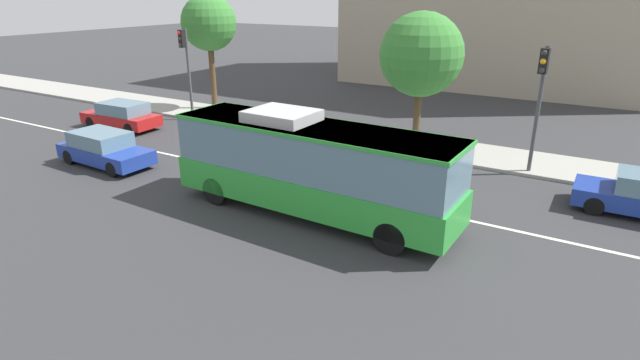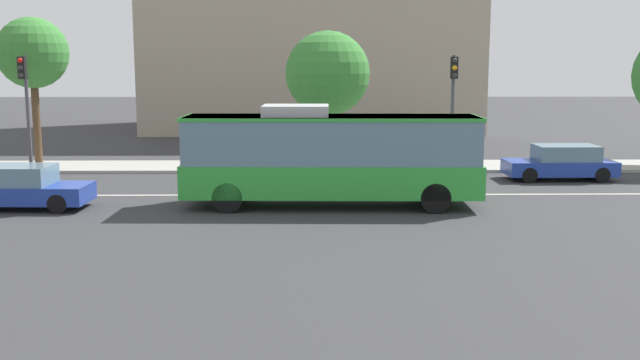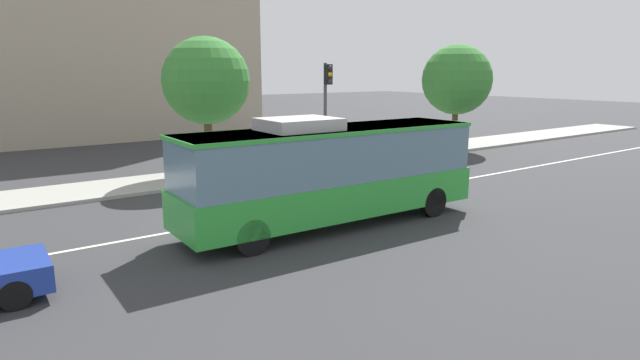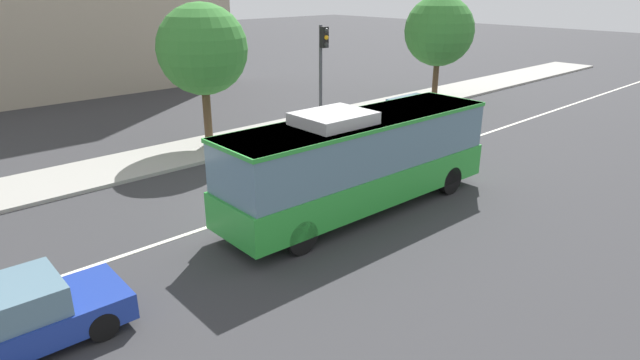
{
  "view_description": "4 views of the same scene",
  "coord_description": "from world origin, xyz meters",
  "views": [
    {
      "loc": [
        10.08,
        -15.45,
        7.17
      ],
      "look_at": [
        2.01,
        -1.9,
        1.17
      ],
      "focal_mm": 28.03,
      "sensor_mm": 36.0,
      "label": 1
    },
    {
      "loc": [
        1.17,
        -26.73,
        4.86
      ],
      "look_at": [
        1.52,
        -1.2,
        0.76
      ],
      "focal_mm": 41.01,
      "sensor_mm": 36.0,
      "label": 2
    },
    {
      "loc": [
        -7.88,
        -15.12,
        4.83
      ],
      "look_at": [
        2.76,
        -0.34,
        1.04
      ],
      "focal_mm": 29.58,
      "sensor_mm": 36.0,
      "label": 3
    },
    {
      "loc": [
        -10.03,
        -13.22,
        7.08
      ],
      "look_at": [
        1.47,
        -0.7,
        0.72
      ],
      "focal_mm": 29.77,
      "sensor_mm": 36.0,
      "label": 4
    }
  ],
  "objects": [
    {
      "name": "street_tree_kerbside_left",
      "position": [
        18.09,
        6.59,
        4.27
      ],
      "size": [
        4.25,
        4.25,
        6.41
      ],
      "color": "#4C3823",
      "rests_on": "ground_plane"
    },
    {
      "name": "street_tree_kerbside_right",
      "position": [
        1.99,
        7.34,
        4.37
      ],
      "size": [
        3.91,
        3.91,
        6.34
      ],
      "color": "#4C3823",
      "rests_on": "ground_plane"
    },
    {
      "name": "sedan_blue",
      "position": [
        11.73,
        3.47,
        0.72
      ],
      "size": [
        4.51,
        1.84,
        1.46
      ],
      "rotation": [
        0.0,
        0.0,
        3.15
      ],
      "color": "#1E3899",
      "rests_on": "ground_plane"
    },
    {
      "name": "traffic_light_mid_block",
      "position": [
        7.52,
        5.71,
        3.56
      ],
      "size": [
        0.34,
        0.62,
        5.2
      ],
      "rotation": [
        0.0,
        0.0,
        -1.66
      ],
      "color": "#47474C",
      "rests_on": "ground_plane"
    },
    {
      "name": "transit_bus",
      "position": [
        1.87,
        -2.18,
        1.81
      ],
      "size": [
        10.06,
        2.76,
        3.46
      ],
      "rotation": [
        0.0,
        0.0,
        -0.03
      ],
      "color": "green",
      "rests_on": "ground_plane"
    },
    {
      "name": "ground_plane",
      "position": [
        0.0,
        0.0,
        0.0
      ],
      "size": [
        160.0,
        160.0,
        0.0
      ],
      "primitive_type": "plane",
      "color": "#333335"
    },
    {
      "name": "sidewalk_kerb",
      "position": [
        0.0,
        7.11,
        0.07
      ],
      "size": [
        80.0,
        3.45,
        0.14
      ],
      "primitive_type": "cube",
      "color": "#9E9B93",
      "rests_on": "ground_plane"
    },
    {
      "name": "lane_centre_line",
      "position": [
        0.0,
        0.0,
        0.01
      ],
      "size": [
        76.0,
        0.16,
        0.01
      ],
      "primitive_type": "cube",
      "color": "silver",
      "rests_on": "ground_plane"
    }
  ]
}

